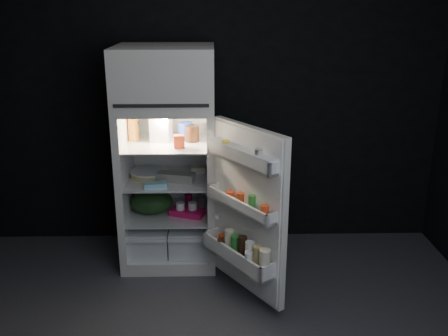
{
  "coord_description": "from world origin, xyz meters",
  "views": [
    {
      "loc": [
        0.01,
        -2.58,
        2.09
      ],
      "look_at": [
        0.09,
        1.0,
        0.9
      ],
      "focal_mm": 40.0,
      "sensor_mm": 36.0,
      "label": 1
    }
  ],
  "objects_px": {
    "milk_jug": "(161,126)",
    "fridge_door": "(246,214)",
    "yogurt_tray": "(188,212)",
    "refrigerator": "(168,149)",
    "egg_carton": "(176,177)"
  },
  "relations": [
    {
      "from": "milk_jug",
      "to": "fridge_door",
      "type": "bearing_deg",
      "value": -38.02
    },
    {
      "from": "fridge_door",
      "to": "yogurt_tray",
      "type": "distance_m",
      "value": 0.76
    },
    {
      "from": "milk_jug",
      "to": "yogurt_tray",
      "type": "bearing_deg",
      "value": -22.17
    },
    {
      "from": "milk_jug",
      "to": "refrigerator",
      "type": "bearing_deg",
      "value": 1.5
    },
    {
      "from": "fridge_door",
      "to": "refrigerator",
      "type": "bearing_deg",
      "value": 130.64
    },
    {
      "from": "fridge_door",
      "to": "milk_jug",
      "type": "height_order",
      "value": "fridge_door"
    },
    {
      "from": "refrigerator",
      "to": "milk_jug",
      "type": "distance_m",
      "value": 0.2
    },
    {
      "from": "milk_jug",
      "to": "egg_carton",
      "type": "height_order",
      "value": "milk_jug"
    },
    {
      "from": "fridge_door",
      "to": "milk_jug",
      "type": "relative_size",
      "value": 5.08
    },
    {
      "from": "fridge_door",
      "to": "milk_jug",
      "type": "xyz_separation_m",
      "value": [
        -0.64,
        0.7,
        0.46
      ]
    },
    {
      "from": "refrigerator",
      "to": "milk_jug",
      "type": "height_order",
      "value": "refrigerator"
    },
    {
      "from": "egg_carton",
      "to": "fridge_door",
      "type": "bearing_deg",
      "value": -33.58
    },
    {
      "from": "fridge_door",
      "to": "yogurt_tray",
      "type": "bearing_deg",
      "value": 127.4
    },
    {
      "from": "egg_carton",
      "to": "milk_jug",
      "type": "bearing_deg",
      "value": 144.28
    },
    {
      "from": "fridge_door",
      "to": "milk_jug",
      "type": "bearing_deg",
      "value": 132.52
    }
  ]
}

